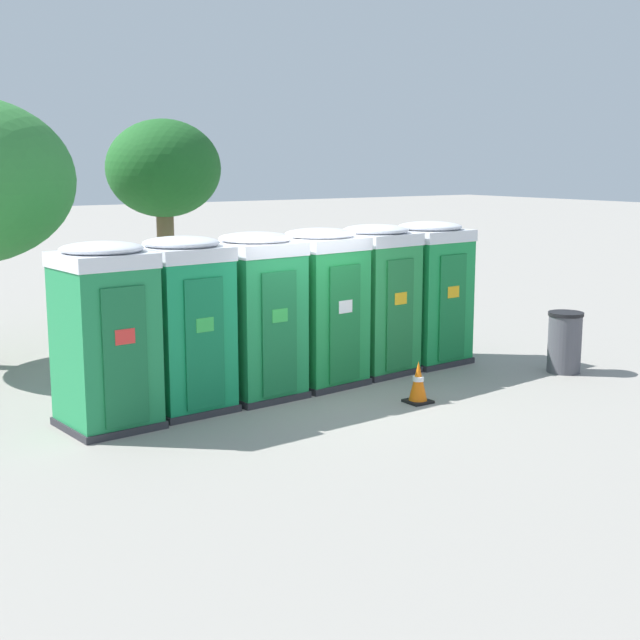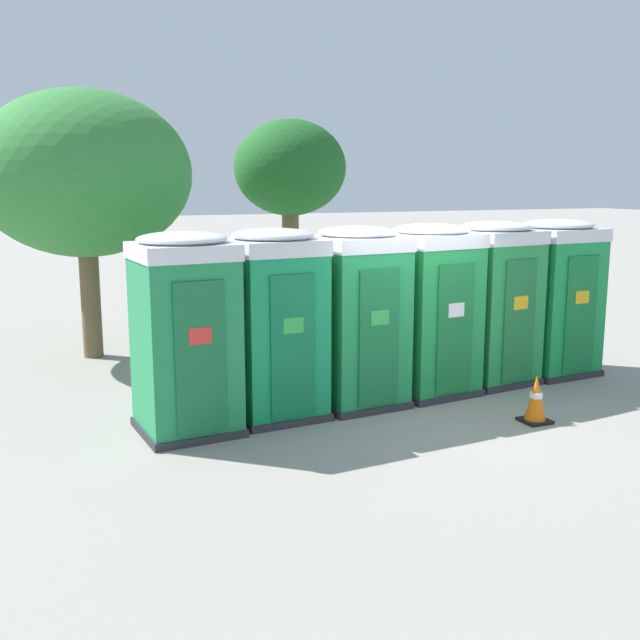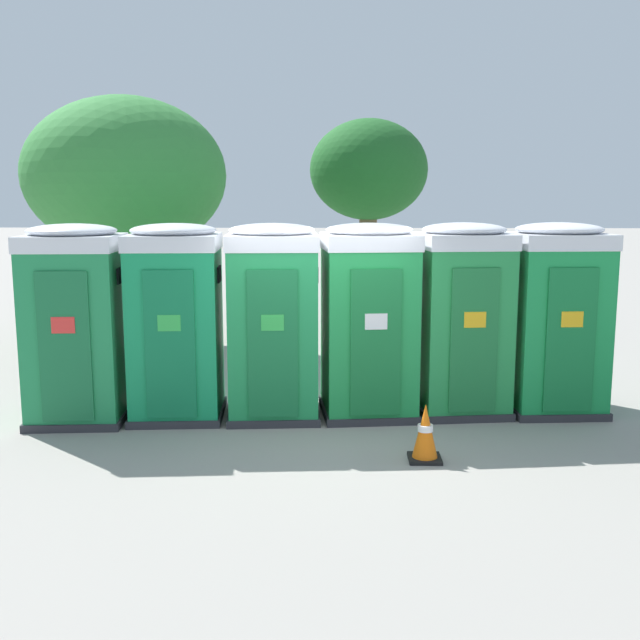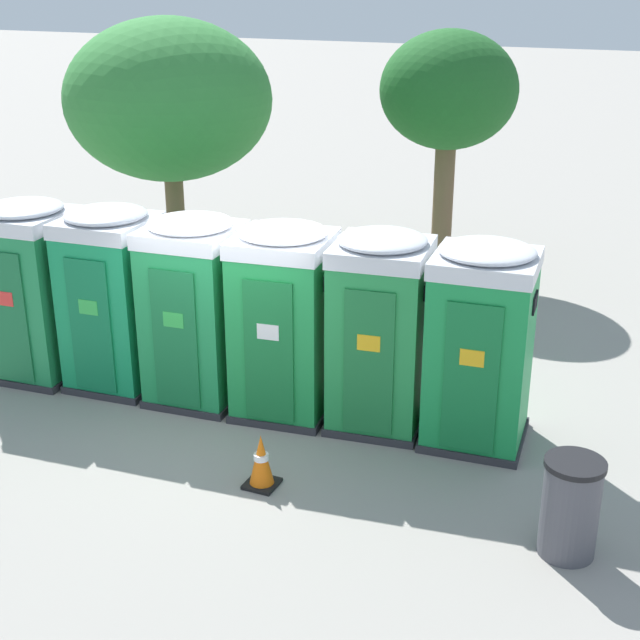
% 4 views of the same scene
% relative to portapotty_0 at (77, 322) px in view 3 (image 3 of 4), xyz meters
% --- Properties ---
extents(ground_plane, '(120.00, 120.00, 0.00)m').
position_rel_portapotty_0_xyz_m(ground_plane, '(3.16, -0.08, -1.28)').
color(ground_plane, gray).
extents(portapotty_0, '(1.28, 1.29, 2.54)m').
position_rel_portapotty_0_xyz_m(portapotty_0, '(0.00, 0.00, 0.00)').
color(portapotty_0, '#2D2D33').
rests_on(portapotty_0, ground).
extents(portapotty_1, '(1.26, 1.28, 2.54)m').
position_rel_portapotty_0_xyz_m(portapotty_1, '(1.24, 0.18, 0.00)').
color(portapotty_1, '#2D2D33').
rests_on(portapotty_1, ground).
extents(portapotty_2, '(1.28, 1.29, 2.54)m').
position_rel_portapotty_0_xyz_m(portapotty_2, '(2.50, 0.24, 0.00)').
color(portapotty_2, '#2D2D33').
rests_on(portapotty_2, ground).
extents(portapotty_3, '(1.34, 1.33, 2.54)m').
position_rel_portapotty_0_xyz_m(portapotty_3, '(3.75, 0.36, -0.00)').
color(portapotty_3, '#2D2D33').
rests_on(portapotty_3, ground).
extents(portapotty_4, '(1.31, 1.33, 2.54)m').
position_rel_portapotty_0_xyz_m(portapotty_4, '(4.99, 0.53, 0.00)').
color(portapotty_4, '#2D2D33').
rests_on(portapotty_4, ground).
extents(portapotty_5, '(1.31, 1.29, 2.54)m').
position_rel_portapotty_0_xyz_m(portapotty_5, '(6.25, 0.60, -0.00)').
color(portapotty_5, '#2D2D33').
rests_on(portapotty_5, ground).
extents(street_tree_0, '(3.74, 3.74, 4.71)m').
position_rel_portapotty_0_xyz_m(street_tree_0, '(-0.64, 4.75, 1.97)').
color(street_tree_0, brown).
rests_on(street_tree_0, ground).
extents(street_tree_1, '(2.49, 2.49, 4.49)m').
position_rel_portapotty_0_xyz_m(street_tree_1, '(3.97, 6.80, 2.09)').
color(street_tree_1, brown).
rests_on(street_tree_1, ground).
extents(traffic_cone, '(0.36, 0.36, 0.64)m').
position_rel_portapotty_0_xyz_m(traffic_cone, '(4.31, -1.43, -0.97)').
color(traffic_cone, black).
rests_on(traffic_cone, ground).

